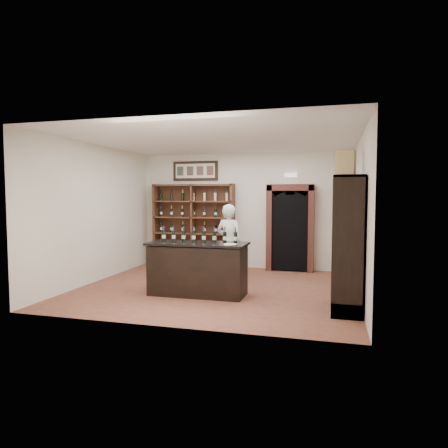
% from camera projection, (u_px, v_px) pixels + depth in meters
% --- Properties ---
extents(floor, '(5.50, 5.50, 0.00)m').
position_uv_depth(floor, '(217.00, 288.00, 8.13)').
color(floor, brown).
rests_on(floor, ground).
extents(ceiling, '(5.50, 5.50, 0.00)m').
position_uv_depth(ceiling, '(216.00, 140.00, 7.92)').
color(ceiling, white).
rests_on(ceiling, wall_back).
extents(wall_back, '(5.50, 0.04, 3.00)m').
position_uv_depth(wall_back, '(243.00, 211.00, 10.44)').
color(wall_back, white).
rests_on(wall_back, ground).
extents(wall_left, '(0.04, 5.00, 3.00)m').
position_uv_depth(wall_left, '(96.00, 213.00, 8.74)').
color(wall_left, white).
rests_on(wall_left, ground).
extents(wall_right, '(0.04, 5.00, 3.00)m').
position_uv_depth(wall_right, '(360.00, 217.00, 7.32)').
color(wall_right, white).
rests_on(wall_right, ground).
extents(wine_shelf, '(2.20, 0.38, 2.20)m').
position_uv_depth(wine_shelf, '(194.00, 225.00, 10.64)').
color(wine_shelf, '#4F2E1B').
rests_on(wine_shelf, ground).
extents(framed_picture, '(1.25, 0.04, 0.52)m').
position_uv_depth(framed_picture, '(195.00, 171.00, 10.67)').
color(framed_picture, black).
rests_on(framed_picture, wall_back).
extents(arched_doorway, '(1.17, 0.35, 2.17)m').
position_uv_depth(arched_doorway, '(290.00, 226.00, 9.98)').
color(arched_doorway, black).
rests_on(arched_doorway, ground).
extents(emergency_light, '(0.30, 0.10, 0.10)m').
position_uv_depth(emergency_light, '(291.00, 175.00, 9.98)').
color(emergency_light, white).
rests_on(emergency_light, wall_back).
extents(tasting_counter, '(1.88, 0.78, 1.00)m').
position_uv_depth(tasting_counter, '(198.00, 269.00, 7.57)').
color(tasting_counter, black).
rests_on(tasting_counter, ground).
extents(counter_bottle_0, '(0.07, 0.07, 0.30)m').
position_uv_depth(counter_bottle_0, '(164.00, 236.00, 7.79)').
color(counter_bottle_0, black).
rests_on(counter_bottle_0, tasting_counter).
extents(counter_bottle_1, '(0.07, 0.07, 0.30)m').
position_uv_depth(counter_bottle_1, '(174.00, 236.00, 7.73)').
color(counter_bottle_1, black).
rests_on(counter_bottle_1, tasting_counter).
extents(counter_bottle_2, '(0.07, 0.07, 0.30)m').
position_uv_depth(counter_bottle_2, '(184.00, 236.00, 7.68)').
color(counter_bottle_2, black).
rests_on(counter_bottle_2, tasting_counter).
extents(counter_bottle_3, '(0.07, 0.07, 0.30)m').
position_uv_depth(counter_bottle_3, '(194.00, 236.00, 7.63)').
color(counter_bottle_3, black).
rests_on(counter_bottle_3, tasting_counter).
extents(counter_bottle_4, '(0.07, 0.07, 0.30)m').
position_uv_depth(counter_bottle_4, '(204.00, 237.00, 7.57)').
color(counter_bottle_4, black).
rests_on(counter_bottle_4, tasting_counter).
extents(counter_bottle_5, '(0.07, 0.07, 0.30)m').
position_uv_depth(counter_bottle_5, '(214.00, 237.00, 7.52)').
color(counter_bottle_5, black).
rests_on(counter_bottle_5, tasting_counter).
extents(counter_bottle_6, '(0.07, 0.07, 0.30)m').
position_uv_depth(counter_bottle_6, '(225.00, 237.00, 7.47)').
color(counter_bottle_6, black).
rests_on(counter_bottle_6, tasting_counter).
extents(counter_bottle_7, '(0.07, 0.07, 0.30)m').
position_uv_depth(counter_bottle_7, '(236.00, 238.00, 7.41)').
color(counter_bottle_7, black).
rests_on(counter_bottle_7, tasting_counter).
extents(side_cabinet, '(0.48, 1.20, 2.20)m').
position_uv_depth(side_cabinet, '(349.00, 264.00, 6.56)').
color(side_cabinet, black).
rests_on(side_cabinet, ground).
extents(shopkeeper, '(0.71, 0.56, 1.70)m').
position_uv_depth(shopkeeper, '(229.00, 243.00, 8.80)').
color(shopkeeper, silver).
rests_on(shopkeeper, ground).
extents(plate, '(0.24, 0.24, 0.02)m').
position_uv_depth(plate, '(230.00, 244.00, 7.16)').
color(plate, silver).
rests_on(plate, tasting_counter).
extents(wine_crate, '(0.35, 0.24, 0.46)m').
position_uv_depth(wine_crate, '(345.00, 164.00, 6.85)').
color(wine_crate, tan).
rests_on(wine_crate, side_cabinet).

